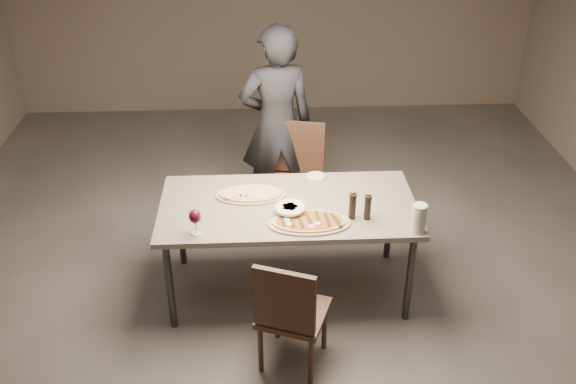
{
  "coord_description": "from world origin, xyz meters",
  "views": [
    {
      "loc": [
        -0.19,
        -3.83,
        3.1
      ],
      "look_at": [
        0.0,
        0.0,
        0.85
      ],
      "focal_mm": 40.0,
      "sensor_mm": 36.0,
      "label": 1
    }
  ],
  "objects_px": {
    "bread_basket": "(290,210)",
    "carafe": "(419,218)",
    "zucchini_pizza": "(309,222)",
    "pepper_mill_left": "(352,206)",
    "chair_near": "(290,311)",
    "diner": "(277,125)",
    "ham_pizza": "(251,194)",
    "dining_table": "(288,211)",
    "chair_far": "(298,172)"
  },
  "relations": [
    {
      "from": "zucchini_pizza",
      "to": "chair_far",
      "type": "xyz_separation_m",
      "value": [
        -0.0,
        1.15,
        -0.25
      ]
    },
    {
      "from": "ham_pizza",
      "to": "diner",
      "type": "relative_size",
      "value": 0.29
    },
    {
      "from": "dining_table",
      "to": "pepper_mill_left",
      "type": "distance_m",
      "value": 0.49
    },
    {
      "from": "chair_far",
      "to": "diner",
      "type": "bearing_deg",
      "value": -38.09
    },
    {
      "from": "bread_basket",
      "to": "carafe",
      "type": "relative_size",
      "value": 1.06
    },
    {
      "from": "zucchini_pizza",
      "to": "bread_basket",
      "type": "relative_size",
      "value": 2.6
    },
    {
      "from": "carafe",
      "to": "chair_near",
      "type": "distance_m",
      "value": 1.03
    },
    {
      "from": "dining_table",
      "to": "bread_basket",
      "type": "xyz_separation_m",
      "value": [
        0.01,
        -0.14,
        0.1
      ]
    },
    {
      "from": "chair_near",
      "to": "carafe",
      "type": "bearing_deg",
      "value": 47.12
    },
    {
      "from": "carafe",
      "to": "chair_far",
      "type": "relative_size",
      "value": 0.22
    },
    {
      "from": "dining_table",
      "to": "chair_far",
      "type": "height_order",
      "value": "chair_far"
    },
    {
      "from": "chair_near",
      "to": "bread_basket",
      "type": "bearing_deg",
      "value": 107.61
    },
    {
      "from": "dining_table",
      "to": "pepper_mill_left",
      "type": "bearing_deg",
      "value": -25.26
    },
    {
      "from": "ham_pizza",
      "to": "diner",
      "type": "height_order",
      "value": "diner"
    },
    {
      "from": "carafe",
      "to": "zucchini_pizza",
      "type": "bearing_deg",
      "value": 170.31
    },
    {
      "from": "bread_basket",
      "to": "diner",
      "type": "height_order",
      "value": "diner"
    },
    {
      "from": "chair_near",
      "to": "diner",
      "type": "height_order",
      "value": "diner"
    },
    {
      "from": "dining_table",
      "to": "ham_pizza",
      "type": "relative_size",
      "value": 3.57
    },
    {
      "from": "carafe",
      "to": "chair_far",
      "type": "bearing_deg",
      "value": 118.96
    },
    {
      "from": "pepper_mill_left",
      "to": "diner",
      "type": "xyz_separation_m",
      "value": [
        -0.47,
        1.3,
        0.01
      ]
    },
    {
      "from": "dining_table",
      "to": "carafe",
      "type": "distance_m",
      "value": 0.93
    },
    {
      "from": "bread_basket",
      "to": "diner",
      "type": "relative_size",
      "value": 0.12
    },
    {
      "from": "chair_near",
      "to": "diner",
      "type": "xyz_separation_m",
      "value": [
        -0.01,
        1.91,
        0.38
      ]
    },
    {
      "from": "diner",
      "to": "chair_near",
      "type": "bearing_deg",
      "value": 80.28
    },
    {
      "from": "ham_pizza",
      "to": "pepper_mill_left",
      "type": "distance_m",
      "value": 0.76
    },
    {
      "from": "bread_basket",
      "to": "zucchini_pizza",
      "type": "bearing_deg",
      "value": -43.94
    },
    {
      "from": "dining_table",
      "to": "zucchini_pizza",
      "type": "height_order",
      "value": "zucchini_pizza"
    },
    {
      "from": "chair_far",
      "to": "diner",
      "type": "relative_size",
      "value": 0.54
    },
    {
      "from": "zucchini_pizza",
      "to": "ham_pizza",
      "type": "relative_size",
      "value": 1.11
    },
    {
      "from": "bread_basket",
      "to": "chair_near",
      "type": "xyz_separation_m",
      "value": [
        -0.04,
        -0.67,
        -0.32
      ]
    },
    {
      "from": "bread_basket",
      "to": "diner",
      "type": "xyz_separation_m",
      "value": [
        -0.05,
        1.24,
        0.07
      ]
    },
    {
      "from": "pepper_mill_left",
      "to": "carafe",
      "type": "bearing_deg",
      "value": -23.91
    },
    {
      "from": "zucchini_pizza",
      "to": "carafe",
      "type": "distance_m",
      "value": 0.72
    },
    {
      "from": "dining_table",
      "to": "carafe",
      "type": "xyz_separation_m",
      "value": [
        0.83,
        -0.38,
        0.16
      ]
    },
    {
      "from": "dining_table",
      "to": "chair_far",
      "type": "relative_size",
      "value": 1.94
    },
    {
      "from": "zucchini_pizza",
      "to": "ham_pizza",
      "type": "distance_m",
      "value": 0.55
    },
    {
      "from": "zucchini_pizza",
      "to": "pepper_mill_left",
      "type": "relative_size",
      "value": 2.67
    },
    {
      "from": "ham_pizza",
      "to": "bread_basket",
      "type": "height_order",
      "value": "bread_basket"
    },
    {
      "from": "dining_table",
      "to": "bread_basket",
      "type": "distance_m",
      "value": 0.18
    },
    {
      "from": "zucchini_pizza",
      "to": "carafe",
      "type": "relative_size",
      "value": 2.77
    },
    {
      "from": "bread_basket",
      "to": "chair_far",
      "type": "height_order",
      "value": "chair_far"
    },
    {
      "from": "carafe",
      "to": "chair_near",
      "type": "height_order",
      "value": "carafe"
    },
    {
      "from": "pepper_mill_left",
      "to": "carafe",
      "type": "xyz_separation_m",
      "value": [
        0.41,
        -0.18,
        0.0
      ]
    },
    {
      "from": "zucchini_pizza",
      "to": "chair_near",
      "type": "distance_m",
      "value": 0.64
    },
    {
      "from": "ham_pizza",
      "to": "chair_near",
      "type": "xyz_separation_m",
      "value": [
        0.23,
        -0.93,
        -0.29
      ]
    },
    {
      "from": "zucchini_pizza",
      "to": "carafe",
      "type": "height_order",
      "value": "carafe"
    },
    {
      "from": "ham_pizza",
      "to": "pepper_mill_left",
      "type": "height_order",
      "value": "pepper_mill_left"
    },
    {
      "from": "chair_far",
      "to": "pepper_mill_left",
      "type": "bearing_deg",
      "value": 117.74
    },
    {
      "from": "pepper_mill_left",
      "to": "carafe",
      "type": "height_order",
      "value": "pepper_mill_left"
    },
    {
      "from": "pepper_mill_left",
      "to": "chair_far",
      "type": "distance_m",
      "value": 1.18
    }
  ]
}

